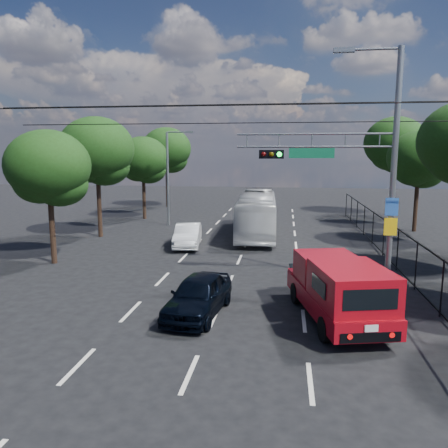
% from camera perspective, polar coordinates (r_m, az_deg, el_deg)
% --- Properties ---
extents(ground, '(120.00, 120.00, 0.00)m').
position_cam_1_polar(ground, '(11.69, -4.52, -18.93)').
color(ground, black).
rests_on(ground, ground).
extents(lane_markings, '(6.12, 38.00, 0.01)m').
position_cam_1_polar(lane_markings, '(24.77, 2.51, -3.55)').
color(lane_markings, beige).
rests_on(lane_markings, ground).
extents(signal_mast, '(6.43, 0.39, 9.50)m').
position_cam_1_polar(signal_mast, '(18.27, 17.62, 8.01)').
color(signal_mast, slate).
rests_on(signal_mast, ground).
extents(streetlight_left, '(2.09, 0.22, 7.08)m').
position_cam_1_polar(streetlight_left, '(33.21, -7.08, 6.54)').
color(streetlight_left, slate).
rests_on(streetlight_left, ground).
extents(utility_wires, '(22.00, 5.04, 0.74)m').
position_cam_1_polar(utility_wires, '(19.08, 1.13, 14.47)').
color(utility_wires, black).
rests_on(utility_wires, ground).
extents(fence_right, '(0.06, 34.03, 2.00)m').
position_cam_1_polar(fence_right, '(23.27, 21.06, -2.43)').
color(fence_right, black).
rests_on(fence_right, ground).
extents(tree_right_d, '(4.32, 4.32, 7.02)m').
position_cam_1_polar(tree_right_d, '(33.34, 24.12, 7.38)').
color(tree_right_d, black).
rests_on(tree_right_d, ground).
extents(tree_right_e, '(5.28, 5.28, 8.58)m').
position_cam_1_polar(tree_right_e, '(41.13, 21.42, 9.28)').
color(tree_right_e, black).
rests_on(tree_right_e, ground).
extents(tree_left_b, '(4.08, 4.08, 6.63)m').
position_cam_1_polar(tree_left_b, '(23.13, -21.87, 6.34)').
color(tree_left_b, black).
rests_on(tree_left_b, ground).
extents(tree_left_c, '(4.80, 4.80, 7.80)m').
position_cam_1_polar(tree_left_c, '(29.63, -16.22, 8.72)').
color(tree_left_c, black).
rests_on(tree_left_c, ground).
extents(tree_left_d, '(4.20, 4.20, 6.83)m').
position_cam_1_polar(tree_left_d, '(36.96, -10.49, 7.94)').
color(tree_left_d, black).
rests_on(tree_left_d, ground).
extents(tree_left_e, '(4.92, 4.92, 7.99)m').
position_cam_1_polar(tree_left_e, '(44.66, -7.49, 9.28)').
color(tree_left_e, black).
rests_on(tree_left_e, ground).
extents(red_pickup, '(3.24, 5.94, 2.10)m').
position_cam_1_polar(red_pickup, '(15.00, 14.68, -8.07)').
color(red_pickup, black).
rests_on(red_pickup, ground).
extents(navy_hatchback, '(2.12, 4.22, 1.38)m').
position_cam_1_polar(navy_hatchback, '(15.19, -3.36, -9.26)').
color(navy_hatchback, black).
rests_on(navy_hatchback, ground).
extents(white_bus, '(2.80, 10.33, 2.85)m').
position_cam_1_polar(white_bus, '(29.45, 4.33, 1.32)').
color(white_bus, silver).
rests_on(white_bus, ground).
extents(white_van, '(1.93, 4.20, 1.33)m').
position_cam_1_polar(white_van, '(25.95, -4.76, -1.48)').
color(white_van, silver).
rests_on(white_van, ground).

